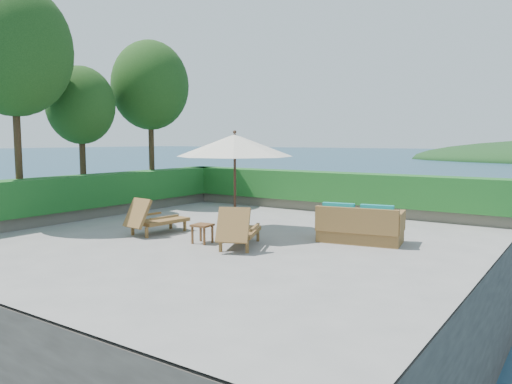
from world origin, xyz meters
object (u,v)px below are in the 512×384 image
Objects in this scene: lounge_left at (154,219)px; side_table at (202,228)px; patio_umbrella at (235,146)px; wicker_loveseat at (360,227)px; lounge_right at (239,230)px.

lounge_left reaches higher than side_table.
patio_umbrella reaches higher than wicker_loveseat.
side_table is (-1.01, -0.08, -0.03)m from lounge_right.
lounge_left reaches higher than wicker_loveseat.
patio_umbrella is at bearing -176.98° from wicker_loveseat.
wicker_loveseat is at bearing 13.34° from patio_umbrella.
patio_umbrella is at bearing 105.83° from lounge_right.
lounge_right reaches higher than wicker_loveseat.
side_table is at bearing -85.67° from patio_umbrella.
wicker_loveseat is at bearing 22.50° from lounge_right.
wicker_loveseat reaches higher than side_table.
lounge_right is 2.94m from wicker_loveseat.
lounge_right is 3.92× the size of side_table.
lounge_left is 2.81m from lounge_right.
side_table is 3.76m from wicker_loveseat.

